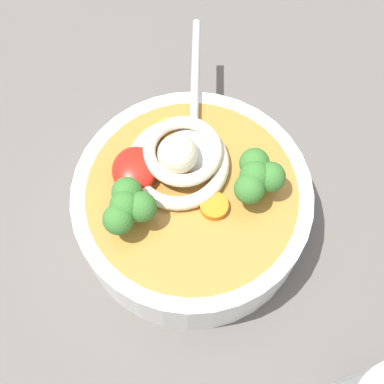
{
  "coord_description": "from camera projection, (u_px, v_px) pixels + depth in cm",
  "views": [
    {
      "loc": [
        -22.27,
        3.27,
        52.21
      ],
      "look_at": [
        -2.5,
        3.94,
        10.24
      ],
      "focal_mm": 49.37,
      "sensor_mm": 36.0,
      "label": 1
    }
  ],
  "objects": [
    {
      "name": "table_slab",
      "position": [
        231.0,
        206.0,
        0.55
      ],
      "size": [
        116.73,
        116.73,
        3.62
      ],
      "primitive_type": "cube",
      "color": "#5B5651",
      "rests_on": "ground"
    },
    {
      "name": "soup_bowl",
      "position": [
        192.0,
        207.0,
        0.49
      ],
      "size": [
        21.49,
        21.49,
        6.62
      ],
      "color": "white",
      "rests_on": "table_slab"
    },
    {
      "name": "noodle_pile",
      "position": [
        179.0,
        157.0,
        0.46
      ],
      "size": [
        10.06,
        9.87,
        4.04
      ],
      "color": "beige",
      "rests_on": "soup_bowl"
    },
    {
      "name": "soup_spoon",
      "position": [
        193.0,
        137.0,
        0.48
      ],
      "size": [
        17.23,
        6.04,
        1.6
      ],
      "rotation": [
        0.0,
        0.0,
        0.01
      ],
      "color": "#B7B7BC",
      "rests_on": "soup_bowl"
    },
    {
      "name": "chili_sauce_dollop",
      "position": [
        135.0,
        169.0,
        0.46
      ],
      "size": [
        4.49,
        4.04,
        2.02
      ],
      "primitive_type": "ellipsoid",
      "color": "red",
      "rests_on": "soup_bowl"
    },
    {
      "name": "broccoli_floret_front",
      "position": [
        128.0,
        206.0,
        0.43
      ],
      "size": [
        5.07,
        4.36,
        4.01
      ],
      "color": "#7A9E60",
      "rests_on": "soup_bowl"
    },
    {
      "name": "broccoli_floret_far",
      "position": [
        257.0,
        176.0,
        0.44
      ],
      "size": [
        5.11,
        4.4,
        4.04
      ],
      "color": "#7A9E60",
      "rests_on": "soup_bowl"
    },
    {
      "name": "carrot_slice_extra_b",
      "position": [
        168.0,
        129.0,
        0.49
      ],
      "size": [
        2.16,
        2.16,
        0.77
      ],
      "primitive_type": "cylinder",
      "color": "orange",
      "rests_on": "soup_bowl"
    },
    {
      "name": "carrot_slice_near_spoon",
      "position": [
        214.0,
        206.0,
        0.45
      ],
      "size": [
        2.46,
        2.46,
        0.77
      ],
      "primitive_type": "cylinder",
      "color": "orange",
      "rests_on": "soup_bowl"
    }
  ]
}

